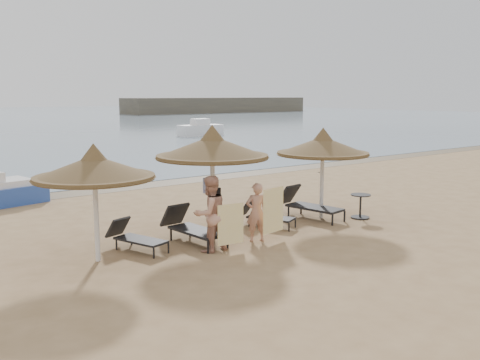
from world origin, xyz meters
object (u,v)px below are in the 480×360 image
object	(u,v)px
side_table	(360,207)
pedal_boat	(4,192)
lounger_near_left	(190,226)
lounger_near_right	(264,215)
person_left	(210,208)
palapa_center	(212,148)
person_right	(256,208)
lounger_far_left	(134,236)
palapa_right	(323,146)
palapa_left	(94,168)
lounger_far_right	(307,204)

from	to	relation	value
side_table	pedal_boat	size ratio (longest dim) A/B	0.27
lounger_near_left	lounger_near_right	distance (m)	2.52
lounger_near_right	person_left	xyz separation A→B (m)	(-2.57, -1.10, 0.73)
palapa_center	lounger_near_left	distance (m)	2.10
person_right	lounger_far_left	bearing A→B (deg)	1.58
palapa_right	lounger_near_left	bearing A→B (deg)	178.37
lounger_near_left	pedal_boat	bearing A→B (deg)	103.26
lounger_near_left	lounger_near_right	size ratio (longest dim) A/B	1.23
lounger_near_left	pedal_boat	size ratio (longest dim) A/B	0.76
palapa_left	side_table	bearing A→B (deg)	-5.57
side_table	pedal_boat	xyz separation A→B (m)	(-8.04, 8.70, 0.09)
palapa_center	lounger_far_left	size ratio (longest dim) A/B	1.72
palapa_left	palapa_right	world-z (taller)	palapa_right
palapa_center	side_table	world-z (taller)	palapa_center
lounger_near_right	side_table	world-z (taller)	side_table
person_left	person_right	world-z (taller)	person_left
lounger_near_left	side_table	size ratio (longest dim) A/B	2.84
lounger_far_left	lounger_near_right	xyz separation A→B (m)	(3.97, -0.11, -0.01)
lounger_near_right	side_table	bearing A→B (deg)	-44.32
palapa_center	person_left	size ratio (longest dim) A/B	1.40
palapa_right	lounger_near_left	world-z (taller)	palapa_right
palapa_center	lounger_far_left	distance (m)	3.02
lounger_far_right	person_right	size ratio (longest dim) A/B	1.26
pedal_boat	lounger_far_left	bearing A→B (deg)	-93.35
lounger_near_right	palapa_center	bearing A→B (deg)	152.90
palapa_right	pedal_boat	world-z (taller)	palapa_right
palapa_left	person_left	size ratio (longest dim) A/B	1.27
palapa_left	lounger_near_right	world-z (taller)	palapa_left
palapa_right	lounger_far_left	bearing A→B (deg)	176.49
lounger_near_left	person_right	size ratio (longest dim) A/B	1.18
lounger_far_left	side_table	xyz separation A→B (m)	(6.94, -1.10, 0.01)
lounger_far_left	lounger_near_right	distance (m)	3.97
palapa_center	palapa_left	bearing A→B (deg)	-175.70
person_left	pedal_boat	bearing A→B (deg)	-76.96
palapa_left	lounger_far_right	distance (m)	6.95
lounger_near_right	person_right	xyz separation A→B (m)	(-1.14, -1.08, 0.55)
palapa_left	lounger_near_left	world-z (taller)	palapa_left
palapa_left	lounger_near_right	bearing A→B (deg)	2.42
palapa_center	lounger_near_right	distance (m)	2.65
lounger_far_right	pedal_boat	size ratio (longest dim) A/B	0.81
person_right	lounger_near_right	bearing A→B (deg)	-112.11
side_table	pedal_boat	distance (m)	11.84
pedal_boat	palapa_center	bearing A→B (deg)	-77.97
lounger_far_left	pedal_boat	world-z (taller)	pedal_boat
lounger_near_left	side_table	distance (m)	5.56
lounger_far_right	person_left	distance (m)	4.50
lounger_far_right	person_right	bearing A→B (deg)	-168.22
side_table	lounger_near_right	bearing A→B (deg)	161.57
person_right	palapa_right	bearing A→B (deg)	-141.17
lounger_near_right	lounger_far_right	bearing A→B (deg)	-24.71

